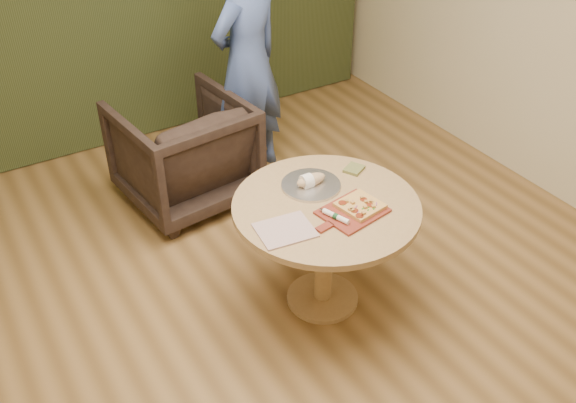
{
  "coord_description": "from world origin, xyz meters",
  "views": [
    {
      "loc": [
        -1.47,
        -2.24,
        2.88
      ],
      "look_at": [
        0.05,
        0.25,
        0.83
      ],
      "focal_mm": 40.0,
      "sensor_mm": 36.0,
      "label": 1
    }
  ],
  "objects_px": {
    "pedestal_table": "(326,223)",
    "person_standing": "(248,62)",
    "armchair": "(183,148)",
    "cutlery_roll": "(336,216)",
    "pizza_paddle": "(351,212)",
    "serving_tray": "(311,185)",
    "bread_roll": "(310,180)",
    "flatbread_pizza": "(360,206)"
  },
  "relations": [
    {
      "from": "pizza_paddle",
      "to": "bread_roll",
      "type": "bearing_deg",
      "value": 88.39
    },
    {
      "from": "serving_tray",
      "to": "pedestal_table",
      "type": "bearing_deg",
      "value": -97.07
    },
    {
      "from": "pedestal_table",
      "to": "cutlery_roll",
      "type": "relative_size",
      "value": 5.59
    },
    {
      "from": "serving_tray",
      "to": "person_standing",
      "type": "height_order",
      "value": "person_standing"
    },
    {
      "from": "bread_roll",
      "to": "cutlery_roll",
      "type": "bearing_deg",
      "value": -99.85
    },
    {
      "from": "bread_roll",
      "to": "flatbread_pizza",
      "type": "bearing_deg",
      "value": -71.54
    },
    {
      "from": "pedestal_table",
      "to": "cutlery_roll",
      "type": "xyz_separation_m",
      "value": [
        -0.05,
        -0.16,
        0.17
      ]
    },
    {
      "from": "person_standing",
      "to": "bread_roll",
      "type": "bearing_deg",
      "value": 57.22
    },
    {
      "from": "cutlery_roll",
      "to": "pizza_paddle",
      "type": "bearing_deg",
      "value": -13.49
    },
    {
      "from": "bread_roll",
      "to": "person_standing",
      "type": "xyz_separation_m",
      "value": [
        0.36,
        1.43,
        0.15
      ]
    },
    {
      "from": "flatbread_pizza",
      "to": "serving_tray",
      "type": "relative_size",
      "value": 0.72
    },
    {
      "from": "pedestal_table",
      "to": "pizza_paddle",
      "type": "height_order",
      "value": "pizza_paddle"
    },
    {
      "from": "serving_tray",
      "to": "armchair",
      "type": "bearing_deg",
      "value": 102.58
    },
    {
      "from": "flatbread_pizza",
      "to": "person_standing",
      "type": "distance_m",
      "value": 1.8
    },
    {
      "from": "serving_tray",
      "to": "cutlery_roll",
      "type": "bearing_deg",
      "value": -101.21
    },
    {
      "from": "pizza_paddle",
      "to": "bread_roll",
      "type": "distance_m",
      "value": 0.36
    },
    {
      "from": "flatbread_pizza",
      "to": "bread_roll",
      "type": "height_order",
      "value": "bread_roll"
    },
    {
      "from": "pedestal_table",
      "to": "flatbread_pizza",
      "type": "xyz_separation_m",
      "value": [
        0.13,
        -0.14,
        0.17
      ]
    },
    {
      "from": "cutlery_roll",
      "to": "armchair",
      "type": "xyz_separation_m",
      "value": [
        -0.22,
        1.65,
        -0.32
      ]
    },
    {
      "from": "cutlery_roll",
      "to": "bread_roll",
      "type": "xyz_separation_m",
      "value": [
        0.06,
        0.36,
        0.01
      ]
    },
    {
      "from": "pedestal_table",
      "to": "armchair",
      "type": "bearing_deg",
      "value": 100.01
    },
    {
      "from": "person_standing",
      "to": "flatbread_pizza",
      "type": "bearing_deg",
      "value": 63.48
    },
    {
      "from": "flatbread_pizza",
      "to": "serving_tray",
      "type": "distance_m",
      "value": 0.36
    },
    {
      "from": "bread_roll",
      "to": "armchair",
      "type": "bearing_deg",
      "value": 102.21
    },
    {
      "from": "cutlery_roll",
      "to": "armchair",
      "type": "distance_m",
      "value": 1.7
    },
    {
      "from": "armchair",
      "to": "cutlery_roll",
      "type": "bearing_deg",
      "value": 91.25
    },
    {
      "from": "cutlery_roll",
      "to": "person_standing",
      "type": "distance_m",
      "value": 1.85
    },
    {
      "from": "pedestal_table",
      "to": "pizza_paddle",
      "type": "xyz_separation_m",
      "value": [
        0.07,
        -0.15,
        0.15
      ]
    },
    {
      "from": "cutlery_roll",
      "to": "person_standing",
      "type": "relative_size",
      "value": 0.1
    },
    {
      "from": "pizza_paddle",
      "to": "pedestal_table",
      "type": "bearing_deg",
      "value": 104.39
    },
    {
      "from": "pizza_paddle",
      "to": "person_standing",
      "type": "xyz_separation_m",
      "value": [
        0.31,
        1.78,
        0.18
      ]
    },
    {
      "from": "serving_tray",
      "to": "armchair",
      "type": "height_order",
      "value": "armchair"
    },
    {
      "from": "bread_roll",
      "to": "person_standing",
      "type": "distance_m",
      "value": 1.48
    },
    {
      "from": "pizza_paddle",
      "to": "person_standing",
      "type": "bearing_deg",
      "value": 70.18
    },
    {
      "from": "pizza_paddle",
      "to": "serving_tray",
      "type": "distance_m",
      "value": 0.35
    },
    {
      "from": "flatbread_pizza",
      "to": "person_standing",
      "type": "relative_size",
      "value": 0.14
    },
    {
      "from": "pedestal_table",
      "to": "person_standing",
      "type": "relative_size",
      "value": 0.58
    },
    {
      "from": "serving_tray",
      "to": "armchair",
      "type": "xyz_separation_m",
      "value": [
        -0.29,
        1.29,
        -0.3
      ]
    },
    {
      "from": "cutlery_roll",
      "to": "serving_tray",
      "type": "height_order",
      "value": "cutlery_roll"
    },
    {
      "from": "pizza_paddle",
      "to": "serving_tray",
      "type": "bearing_deg",
      "value": 86.97
    },
    {
      "from": "armchair",
      "to": "person_standing",
      "type": "xyz_separation_m",
      "value": [
        0.64,
        0.14,
        0.49
      ]
    },
    {
      "from": "pizza_paddle",
      "to": "armchair",
      "type": "bearing_deg",
      "value": 91.42
    }
  ]
}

